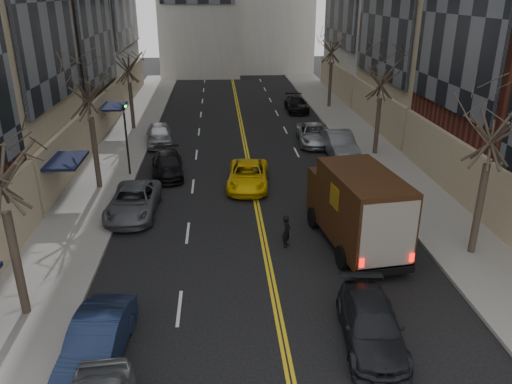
% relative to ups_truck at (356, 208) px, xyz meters
% --- Properties ---
extents(sidewalk_left, '(4.00, 66.00, 0.15)m').
position_rel_ups_truck_xyz_m(sidewalk_left, '(-12.96, 14.82, -1.74)').
color(sidewalk_left, slate).
rests_on(sidewalk_left, ground).
extents(sidewalk_right, '(4.00, 66.00, 0.15)m').
position_rel_ups_truck_xyz_m(sidewalk_right, '(5.04, 14.82, -1.74)').
color(sidewalk_right, slate).
rests_on(sidewalk_right, ground).
extents(tree_lf_mid, '(3.20, 3.20, 8.91)m').
position_rel_ups_truck_xyz_m(tree_lf_mid, '(-12.76, 7.82, 4.78)').
color(tree_lf_mid, '#382D23').
rests_on(tree_lf_mid, sidewalk_left).
extents(tree_lf_far, '(3.20, 3.20, 8.12)m').
position_rel_ups_truck_xyz_m(tree_lf_far, '(-12.76, 20.82, 4.21)').
color(tree_lf_far, '#382D23').
rests_on(tree_lf_far, sidewalk_left).
extents(tree_rt_near, '(3.20, 3.20, 8.71)m').
position_rel_ups_truck_xyz_m(tree_rt_near, '(4.84, -1.18, 4.64)').
color(tree_rt_near, '#382D23').
rests_on(tree_rt_near, sidewalk_right).
extents(tree_rt_mid, '(3.20, 3.20, 8.32)m').
position_rel_ups_truck_xyz_m(tree_rt_mid, '(4.84, 12.82, 4.35)').
color(tree_rt_mid, '#382D23').
rests_on(tree_rt_mid, sidewalk_right).
extents(tree_rt_far, '(3.20, 3.20, 9.11)m').
position_rel_ups_truck_xyz_m(tree_rt_far, '(4.84, 27.82, 4.93)').
color(tree_rt_far, '#382D23').
rests_on(tree_rt_far, sidewalk_right).
extents(traffic_signal, '(0.29, 0.26, 4.70)m').
position_rel_ups_truck_xyz_m(traffic_signal, '(-11.36, 9.81, 1.00)').
color(traffic_signal, black).
rests_on(traffic_signal, sidewalk_left).
extents(ups_truck, '(3.31, 6.82, 3.60)m').
position_rel_ups_truck_xyz_m(ups_truck, '(0.00, 0.00, 0.00)').
color(ups_truck, black).
rests_on(ups_truck, ground).
extents(observer_sedan, '(2.25, 4.66, 1.31)m').
position_rel_ups_truck_xyz_m(observer_sedan, '(-1.17, -6.50, -1.16)').
color(observer_sedan, black).
rests_on(observer_sedan, ground).
extents(taxi, '(2.72, 5.08, 1.36)m').
position_rel_ups_truck_xyz_m(taxi, '(-4.26, 7.55, -1.13)').
color(taxi, yellow).
rests_on(taxi, ground).
extents(pedestrian, '(0.54, 0.64, 1.49)m').
position_rel_ups_truck_xyz_m(pedestrian, '(-3.01, 0.16, -1.07)').
color(pedestrian, black).
rests_on(pedestrian, ground).
extents(parked_lf_b, '(1.85, 4.38, 1.40)m').
position_rel_ups_truck_xyz_m(parked_lf_b, '(-9.74, -6.67, -1.11)').
color(parked_lf_b, '#111C37').
rests_on(parked_lf_b, ground).
extents(parked_lf_c, '(2.49, 5.13, 1.41)m').
position_rel_ups_truck_xyz_m(parked_lf_c, '(-10.26, 4.15, -1.11)').
color(parked_lf_c, '#52545A').
rests_on(parked_lf_c, ground).
extents(parked_lf_d, '(2.31, 4.70, 1.31)m').
position_rel_ups_truck_xyz_m(parked_lf_d, '(-9.06, 9.84, -1.16)').
color(parked_lf_d, black).
rests_on(parked_lf_d, ground).
extents(parked_lf_e, '(2.32, 4.63, 1.52)m').
position_rel_ups_truck_xyz_m(parked_lf_e, '(-10.26, 16.59, -1.06)').
color(parked_lf_e, '#B1B4B9').
rests_on(parked_lf_e, ground).
extents(parked_rt_a, '(1.79, 4.99, 1.64)m').
position_rel_ups_truck_xyz_m(parked_rt_a, '(2.34, 12.91, -0.99)').
color(parked_rt_a, '#4C4F53').
rests_on(parked_rt_a, ground).
extents(parked_rt_b, '(2.67, 5.21, 1.41)m').
position_rel_ups_truck_xyz_m(parked_rt_b, '(1.14, 15.88, -1.11)').
color(parked_rt_b, '#95989C').
rests_on(parked_rt_b, ground).
extents(parked_rt_c, '(1.90, 4.64, 1.34)m').
position_rel_ups_truck_xyz_m(parked_rt_c, '(1.45, 26.49, -1.14)').
color(parked_rt_c, black).
rests_on(parked_rt_c, ground).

